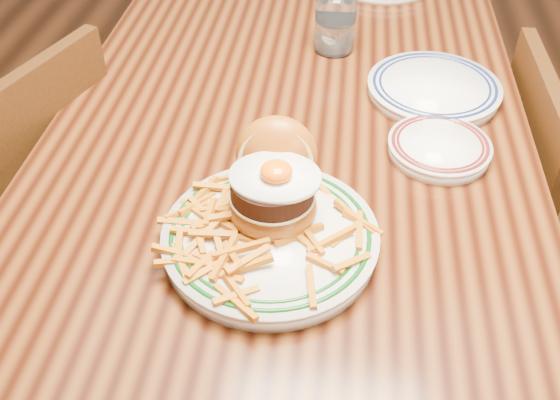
# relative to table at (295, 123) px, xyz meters

# --- Properties ---
(floor) EXTENTS (6.00, 6.00, 0.00)m
(floor) POSITION_rel_table_xyz_m (0.00, 0.00, -0.66)
(floor) COLOR black
(floor) RESTS_ON ground
(table) EXTENTS (0.85, 1.60, 0.75)m
(table) POSITION_rel_table_xyz_m (0.00, 0.00, 0.00)
(table) COLOR black
(table) RESTS_ON floor
(chair_left) EXTENTS (0.51, 0.51, 0.85)m
(chair_left) POSITION_rel_table_xyz_m (-0.56, -0.15, -0.21)
(chair_left) COLOR #3A210C
(chair_left) RESTS_ON floor
(chair_right) EXTENTS (0.39, 0.39, 0.82)m
(chair_right) POSITION_rel_table_xyz_m (0.56, -0.03, -0.22)
(chair_right) COLOR #3A210C
(chair_right) RESTS_ON floor
(main_plate) EXTENTS (0.30, 0.32, 0.15)m
(main_plate) POSITION_rel_table_xyz_m (0.00, -0.41, 0.13)
(main_plate) COLOR white
(main_plate) RESTS_ON table
(side_plate) EXTENTS (0.17, 0.17, 0.03)m
(side_plate) POSITION_rel_table_xyz_m (0.26, -0.19, 0.10)
(side_plate) COLOR white
(side_plate) RESTS_ON table
(rear_plate) EXTENTS (0.25, 0.25, 0.03)m
(rear_plate) POSITION_rel_table_xyz_m (0.26, -0.00, 0.10)
(rear_plate) COLOR white
(rear_plate) RESTS_ON table
(water_glass) EXTENTS (0.08, 0.08, 0.13)m
(water_glass) POSITION_rel_table_xyz_m (0.06, 0.15, 0.14)
(water_glass) COLOR white
(water_glass) RESTS_ON table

